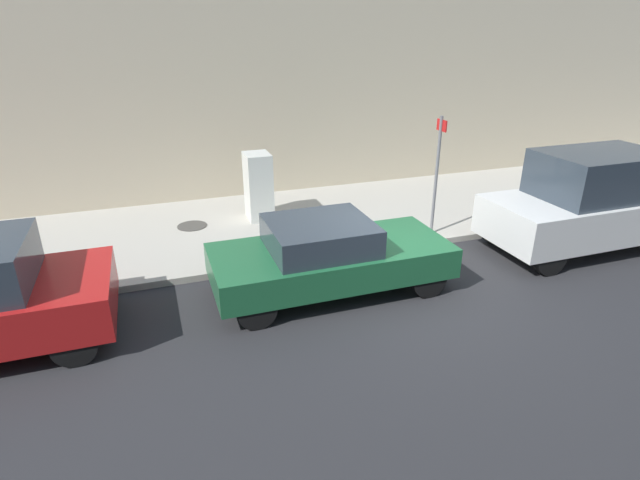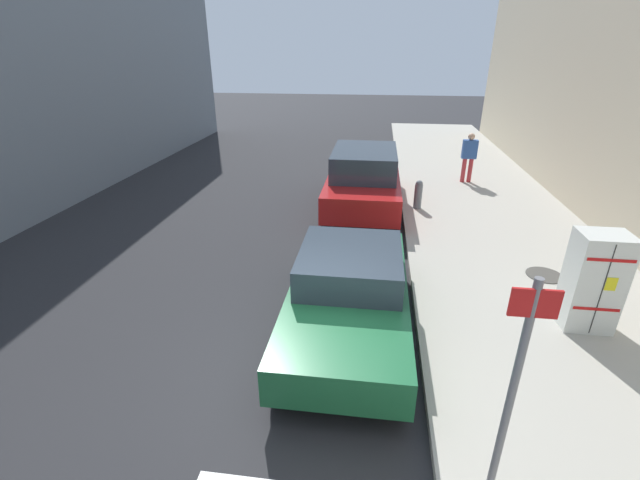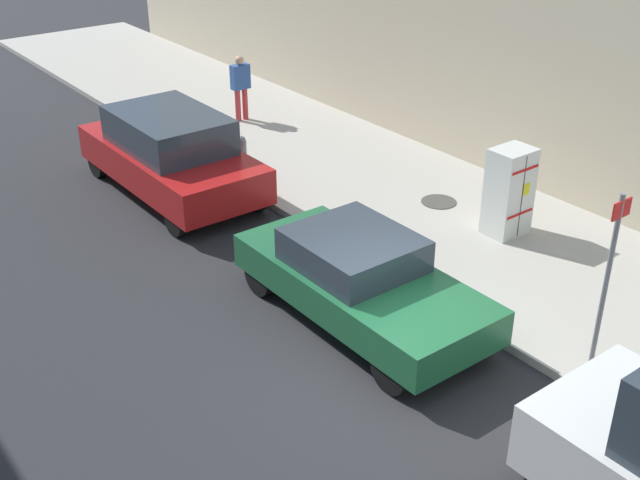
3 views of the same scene
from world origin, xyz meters
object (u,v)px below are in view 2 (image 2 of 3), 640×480
object	(u,v)px
street_sign_post	(510,402)
parked_suv_red	(364,179)
fire_hydrant	(418,194)
pedestrian_standing_near	(469,154)
discarded_refrigerator	(593,281)
parked_sedan_green	(349,291)

from	to	relation	value
street_sign_post	parked_suv_red	world-z (taller)	street_sign_post
fire_hydrant	parked_suv_red	bearing A→B (deg)	-7.46
fire_hydrant	pedestrian_standing_near	distance (m)	3.44
fire_hydrant	pedestrian_standing_near	bearing A→B (deg)	-122.47
discarded_refrigerator	pedestrian_standing_near	bearing A→B (deg)	-86.83
parked_sedan_green	fire_hydrant	bearing A→B (deg)	-105.08
street_sign_post	parked_suv_red	bearing A→B (deg)	-80.37
discarded_refrigerator	street_sign_post	bearing A→B (deg)	56.91
pedestrian_standing_near	parked_sedan_green	size ratio (longest dim) A/B	0.38
parked_suv_red	parked_sedan_green	bearing A→B (deg)	90.00
street_sign_post	pedestrian_standing_near	world-z (taller)	street_sign_post
pedestrian_standing_near	parked_sedan_green	xyz separation A→B (m)	(3.38, 8.63, -0.36)
discarded_refrigerator	parked_sedan_green	size ratio (longest dim) A/B	0.38
street_sign_post	parked_sedan_green	xyz separation A→B (m)	(1.54, -3.11, -0.91)
discarded_refrigerator	parked_sedan_green	distance (m)	3.86
street_sign_post	discarded_refrigerator	bearing A→B (deg)	-123.09
fire_hydrant	pedestrian_standing_near	size ratio (longest dim) A/B	0.50
discarded_refrigerator	fire_hydrant	distance (m)	5.83
pedestrian_standing_near	parked_sedan_green	distance (m)	9.27
fire_hydrant	pedestrian_standing_near	xyz separation A→B (m)	(-1.82, -2.87, 0.52)
street_sign_post	parked_sedan_green	distance (m)	3.59
discarded_refrigerator	street_sign_post	xyz separation A→B (m)	(2.29, 3.52, 0.67)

